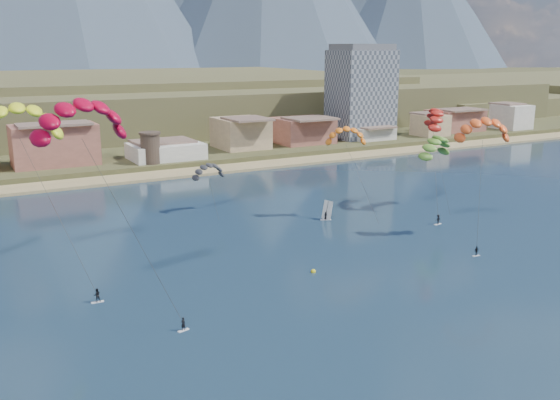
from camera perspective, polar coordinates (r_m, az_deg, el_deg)
name	(u,v)px	position (r m, az deg, el deg)	size (l,w,h in m)	color
ground	(416,345)	(73.47, 12.46, -12.91)	(2400.00, 2400.00, 0.00)	#0D1E32
beach	(142,177)	(164.05, -12.59, 2.11)	(2200.00, 12.00, 0.90)	tan
foothills	(107,102)	(289.82, -15.63, 8.67)	(940.00, 210.00, 18.00)	brown
apartment_tower	(361,92)	(219.41, 7.46, 9.85)	(20.00, 16.00, 32.00)	gray
watchtower	(150,148)	(171.93, -11.86, 4.75)	(5.82, 5.82, 8.60)	#47382D
kitesurfer_red	(80,113)	(75.23, -17.94, 7.60)	(15.27, 12.72, 28.85)	silver
kitesurfer_yellow	(18,117)	(95.04, -23.02, 7.09)	(13.07, 19.06, 28.48)	silver
kitesurfer_orange	(484,126)	(112.34, 18.26, 6.50)	(14.37, 12.55, 23.15)	silver
kitesurfer_green	(435,144)	(131.05, 14.12, 5.04)	(14.12, 14.46, 18.17)	silver
distant_kite_dark	(208,168)	(126.15, -6.62, 2.91)	(7.72, 5.98, 12.30)	#262626
distant_kite_orange	(346,133)	(120.31, 6.12, 6.19)	(8.78, 7.24, 19.53)	#262626
distant_kite_red	(433,116)	(130.92, 13.94, 7.56)	(8.74, 10.06, 22.21)	#262626
windsurfer	(326,214)	(120.90, 4.30, -1.29)	(2.25, 2.42, 3.75)	silver
buoy	(313,271)	(93.29, 3.09, -6.59)	(0.74, 0.74, 0.74)	yellow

